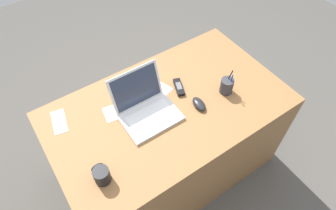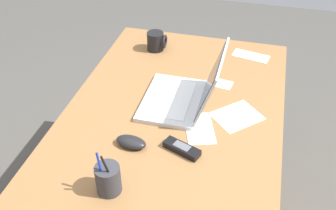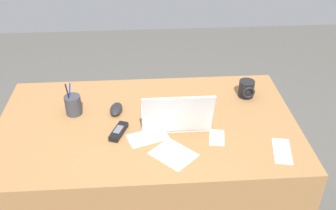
# 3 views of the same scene
# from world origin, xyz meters

# --- Properties ---
(ground_plane) EXTENTS (6.00, 6.00, 0.00)m
(ground_plane) POSITION_xyz_m (0.00, 0.00, 0.00)
(ground_plane) COLOR #4C4944
(desk) EXTENTS (1.44, 0.85, 0.75)m
(desk) POSITION_xyz_m (0.00, 0.00, 0.38)
(desk) COLOR olive
(desk) RESTS_ON ground
(laptop) EXTENTS (0.32, 0.31, 0.24)m
(laptop) POSITION_xyz_m (-0.13, 0.03, 0.80)
(laptop) COLOR silver
(laptop) RESTS_ON desk
(computer_mouse) EXTENTS (0.07, 0.12, 0.04)m
(computer_mouse) POSITION_xyz_m (0.15, -0.10, 0.77)
(computer_mouse) COLOR black
(computer_mouse) RESTS_ON desk
(coffee_mug_white) EXTENTS (0.08, 0.09, 0.09)m
(coffee_mug_white) POSITION_xyz_m (-0.53, -0.20, 0.80)
(coffee_mug_white) COLOR black
(coffee_mug_white) RESTS_ON desk
(cordless_phone) EXTENTS (0.09, 0.14, 0.03)m
(cordless_phone) POSITION_xyz_m (0.13, 0.08, 0.76)
(cordless_phone) COLOR black
(cordless_phone) RESTS_ON desk
(pen_holder) EXTENTS (0.08, 0.08, 0.17)m
(pen_holder) POSITION_xyz_m (0.36, -0.10, 0.80)
(pen_holder) COLOR #333338
(pen_holder) RESTS_ON desk
(paper_note_near_laptop) EXTENTS (0.11, 0.18, 0.00)m
(paper_note_near_laptop) POSITION_xyz_m (-0.58, 0.26, 0.75)
(paper_note_near_laptop) COLOR white
(paper_note_near_laptop) RESTS_ON desk
(paper_note_left) EXTENTS (0.20, 0.15, 0.00)m
(paper_note_left) POSITION_xyz_m (-0.00, 0.12, 0.75)
(paper_note_left) COLOR white
(paper_note_left) RESTS_ON desk
(paper_note_right) EXTENTS (0.22, 0.22, 0.00)m
(paper_note_right) POSITION_xyz_m (-0.11, 0.25, 0.75)
(paper_note_right) COLOR white
(paper_note_right) RESTS_ON desk
(paper_note_front) EXTENTS (0.08, 0.12, 0.00)m
(paper_note_front) POSITION_xyz_m (-0.31, 0.14, 0.75)
(paper_note_front) COLOR white
(paper_note_front) RESTS_ON desk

